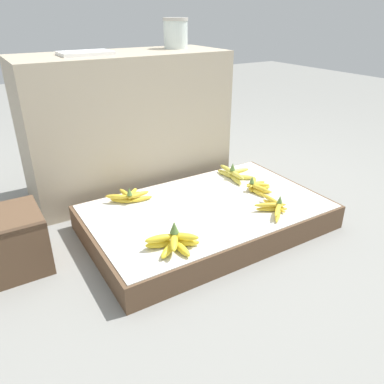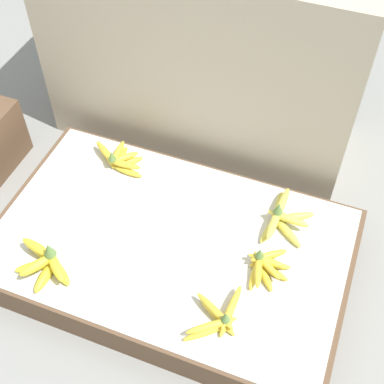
{
  "view_description": "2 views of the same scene",
  "coord_description": "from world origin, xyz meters",
  "px_view_note": "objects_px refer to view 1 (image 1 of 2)",
  "views": [
    {
      "loc": [
        -0.92,
        -1.36,
        1.0
      ],
      "look_at": [
        -0.07,
        0.02,
        0.21
      ],
      "focal_mm": 35.0,
      "sensor_mm": 36.0,
      "label": 1
    },
    {
      "loc": [
        0.43,
        -0.91,
        1.58
      ],
      "look_at": [
        0.04,
        0.1,
        0.28
      ],
      "focal_mm": 50.0,
      "sensor_mm": 36.0,
      "label": 2
    }
  ],
  "objects_px": {
    "banana_bunch_front_left": "(173,242)",
    "banana_bunch_back_midleft": "(234,174)",
    "banana_bunch_middle_midleft": "(257,187)",
    "banana_bunch_back_left": "(130,196)",
    "banana_bunch_front_midleft": "(274,207)",
    "glass_jar": "(176,33)",
    "foam_tray_white": "(85,53)"
  },
  "relations": [
    {
      "from": "banana_bunch_middle_midleft",
      "to": "banana_bunch_back_midleft",
      "type": "height_order",
      "value": "banana_bunch_back_midleft"
    },
    {
      "from": "banana_bunch_front_midleft",
      "to": "banana_bunch_back_midleft",
      "type": "xyz_separation_m",
      "value": [
        0.08,
        0.42,
        0.0
      ]
    },
    {
      "from": "banana_bunch_front_midleft",
      "to": "banana_bunch_back_left",
      "type": "xyz_separation_m",
      "value": [
        -0.55,
        0.47,
        0.0
      ]
    },
    {
      "from": "banana_bunch_front_left",
      "to": "banana_bunch_middle_midleft",
      "type": "distance_m",
      "value": 0.69
    },
    {
      "from": "banana_bunch_front_midleft",
      "to": "banana_bunch_middle_midleft",
      "type": "xyz_separation_m",
      "value": [
        0.08,
        0.22,
        -0.0
      ]
    },
    {
      "from": "foam_tray_white",
      "to": "banana_bunch_middle_midleft",
      "type": "bearing_deg",
      "value": -44.72
    },
    {
      "from": "banana_bunch_front_left",
      "to": "banana_bunch_back_midleft",
      "type": "xyz_separation_m",
      "value": [
        0.64,
        0.44,
        -0.01
      ]
    },
    {
      "from": "banana_bunch_back_left",
      "to": "banana_bunch_back_midleft",
      "type": "bearing_deg",
      "value": -4.4
    },
    {
      "from": "banana_bunch_middle_midleft",
      "to": "foam_tray_white",
      "type": "relative_size",
      "value": 0.71
    },
    {
      "from": "banana_bunch_front_midleft",
      "to": "banana_bunch_back_left",
      "type": "distance_m",
      "value": 0.72
    },
    {
      "from": "banana_bunch_front_midleft",
      "to": "foam_tray_white",
      "type": "distance_m",
      "value": 1.22
    },
    {
      "from": "glass_jar",
      "to": "banana_bunch_back_left",
      "type": "bearing_deg",
      "value": -139.52
    },
    {
      "from": "banana_bunch_front_left",
      "to": "banana_bunch_back_left",
      "type": "bearing_deg",
      "value": 88.06
    },
    {
      "from": "banana_bunch_front_midleft",
      "to": "glass_jar",
      "type": "distance_m",
      "value": 1.18
    },
    {
      "from": "banana_bunch_back_midleft",
      "to": "glass_jar",
      "type": "bearing_deg",
      "value": 99.45
    },
    {
      "from": "banana_bunch_front_left",
      "to": "banana_bunch_back_left",
      "type": "xyz_separation_m",
      "value": [
        0.02,
        0.49,
        -0.01
      ]
    },
    {
      "from": "banana_bunch_back_midleft",
      "to": "glass_jar",
      "type": "xyz_separation_m",
      "value": [
        -0.09,
        0.51,
        0.73
      ]
    },
    {
      "from": "banana_bunch_front_left",
      "to": "banana_bunch_back_midleft",
      "type": "height_order",
      "value": "banana_bunch_front_left"
    },
    {
      "from": "banana_bunch_front_left",
      "to": "foam_tray_white",
      "type": "height_order",
      "value": "foam_tray_white"
    },
    {
      "from": "banana_bunch_front_left",
      "to": "banana_bunch_back_midleft",
      "type": "distance_m",
      "value": 0.78
    },
    {
      "from": "banana_bunch_back_left",
      "to": "banana_bunch_back_midleft",
      "type": "distance_m",
      "value": 0.63
    },
    {
      "from": "banana_bunch_middle_midleft",
      "to": "banana_bunch_front_left",
      "type": "bearing_deg",
      "value": -159.31
    },
    {
      "from": "banana_bunch_middle_midleft",
      "to": "banana_bunch_back_left",
      "type": "distance_m",
      "value": 0.67
    },
    {
      "from": "glass_jar",
      "to": "foam_tray_white",
      "type": "relative_size",
      "value": 0.64
    },
    {
      "from": "banana_bunch_front_midleft",
      "to": "banana_bunch_middle_midleft",
      "type": "relative_size",
      "value": 1.21
    },
    {
      "from": "banana_bunch_front_left",
      "to": "banana_bunch_middle_midleft",
      "type": "relative_size",
      "value": 1.18
    },
    {
      "from": "banana_bunch_back_midleft",
      "to": "foam_tray_white",
      "type": "xyz_separation_m",
      "value": [
        -0.65,
        0.45,
        0.65
      ]
    },
    {
      "from": "banana_bunch_front_left",
      "to": "banana_bunch_back_left",
      "type": "relative_size",
      "value": 0.96
    },
    {
      "from": "banana_bunch_back_left",
      "to": "banana_bunch_front_left",
      "type": "bearing_deg",
      "value": -91.94
    },
    {
      "from": "banana_bunch_front_midleft",
      "to": "banana_bunch_front_left",
      "type": "bearing_deg",
      "value": -177.7
    },
    {
      "from": "banana_bunch_front_left",
      "to": "banana_bunch_back_left",
      "type": "distance_m",
      "value": 0.49
    },
    {
      "from": "banana_bunch_middle_midleft",
      "to": "banana_bunch_back_left",
      "type": "xyz_separation_m",
      "value": [
        -0.63,
        0.25,
        0.0
      ]
    }
  ]
}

